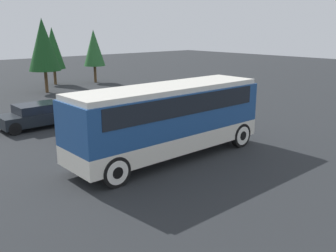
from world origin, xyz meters
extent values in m
plane|color=#26282B|center=(0.00, 0.00, 0.00)|extent=(120.00, 120.00, 0.00)
cube|color=silver|center=(0.00, 0.00, 0.88)|extent=(9.31, 2.51, 0.76)
cube|color=navy|center=(0.00, 0.00, 2.15)|extent=(9.31, 2.51, 1.78)
cube|color=black|center=(0.00, 0.00, 2.59)|extent=(8.19, 2.55, 0.80)
cube|color=silver|center=(0.00, 0.00, 3.15)|extent=(9.12, 2.31, 0.22)
cube|color=navy|center=(4.51, 0.00, 1.90)|extent=(0.36, 2.41, 2.04)
cylinder|color=black|center=(3.72, -1.15, 0.58)|extent=(1.17, 0.28, 1.17)
cylinder|color=silver|center=(3.72, -1.15, 0.58)|extent=(0.91, 0.30, 0.91)
cylinder|color=black|center=(3.72, -1.15, 0.58)|extent=(0.44, 0.32, 0.44)
cylinder|color=black|center=(3.72, 1.15, 0.58)|extent=(1.17, 0.28, 1.17)
cylinder|color=silver|center=(3.72, 1.15, 0.58)|extent=(0.91, 0.30, 0.91)
cylinder|color=black|center=(3.72, 1.15, 0.58)|extent=(0.44, 0.32, 0.44)
cylinder|color=black|center=(-3.54, -1.15, 0.58)|extent=(1.17, 0.28, 1.17)
cylinder|color=silver|center=(-3.54, -1.15, 0.58)|extent=(0.91, 0.30, 0.91)
cylinder|color=black|center=(-3.54, -1.15, 0.58)|extent=(0.44, 0.32, 0.44)
cylinder|color=black|center=(-3.54, 1.15, 0.58)|extent=(1.17, 0.28, 1.17)
cylinder|color=silver|center=(-3.54, 1.15, 0.58)|extent=(0.91, 0.30, 0.91)
cylinder|color=black|center=(-3.54, 1.15, 0.58)|extent=(0.44, 0.32, 0.44)
cube|color=black|center=(-1.98, 9.04, 0.59)|extent=(4.73, 1.86, 0.64)
cube|color=black|center=(-2.17, 9.04, 1.15)|extent=(2.46, 1.68, 0.49)
cylinder|color=black|center=(-0.11, 8.20, 0.35)|extent=(0.71, 0.22, 0.71)
cylinder|color=black|center=(-0.11, 8.20, 0.35)|extent=(0.27, 0.26, 0.27)
cylinder|color=black|center=(-0.11, 9.88, 0.35)|extent=(0.71, 0.22, 0.71)
cylinder|color=black|center=(-0.11, 9.88, 0.35)|extent=(0.27, 0.26, 0.27)
cylinder|color=black|center=(-3.85, 8.20, 0.35)|extent=(0.71, 0.22, 0.71)
cylinder|color=black|center=(-3.85, 8.20, 0.35)|extent=(0.27, 0.26, 0.27)
cylinder|color=black|center=(-3.85, 9.88, 0.35)|extent=(0.71, 0.22, 0.71)
cylinder|color=black|center=(-3.85, 9.88, 0.35)|extent=(0.27, 0.26, 0.27)
cube|color=navy|center=(0.29, 5.33, 0.57)|extent=(4.62, 1.87, 0.63)
cube|color=black|center=(0.10, 5.33, 1.15)|extent=(2.40, 1.68, 0.53)
cylinder|color=black|center=(2.11, 4.48, 0.34)|extent=(0.69, 0.22, 0.69)
cylinder|color=black|center=(2.11, 4.48, 0.34)|extent=(0.26, 0.26, 0.26)
cylinder|color=black|center=(2.11, 6.17, 0.34)|extent=(0.69, 0.22, 0.69)
cylinder|color=black|center=(2.11, 6.17, 0.34)|extent=(0.26, 0.26, 0.26)
cylinder|color=black|center=(-1.54, 4.48, 0.34)|extent=(0.69, 0.22, 0.69)
cylinder|color=black|center=(-1.54, 4.48, 0.34)|extent=(0.26, 0.26, 0.26)
cylinder|color=black|center=(-1.54, 6.17, 0.34)|extent=(0.69, 0.22, 0.69)
cylinder|color=black|center=(-1.54, 6.17, 0.34)|extent=(0.26, 0.26, 0.26)
cylinder|color=brown|center=(3.40, 20.45, 0.98)|extent=(0.28, 0.28, 1.96)
cone|color=#19471E|center=(3.40, 20.45, 4.24)|extent=(2.77, 2.77, 4.55)
cylinder|color=brown|center=(10.04, 23.18, 0.88)|extent=(0.28, 0.28, 1.77)
cone|color=#28602D|center=(10.04, 23.18, 3.64)|extent=(2.23, 2.23, 3.74)
cylinder|color=brown|center=(6.14, 24.57, 0.81)|extent=(0.28, 0.28, 1.63)
cone|color=#1E5123|center=(6.14, 24.57, 3.69)|extent=(2.26, 2.26, 4.13)
camera|label=1|loc=(-10.51, -11.95, 5.65)|focal=40.00mm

